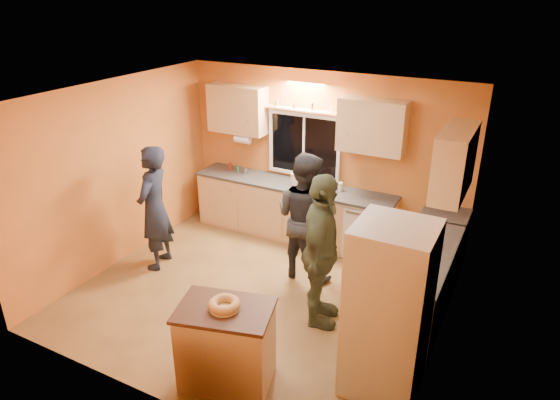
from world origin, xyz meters
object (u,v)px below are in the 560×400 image
Objects in this scene: person_left at (154,208)px; person_center at (305,217)px; refrigerator at (388,311)px; person_right at (321,252)px; island at (226,345)px.

person_left is 1.00× the size of person_center.
refrigerator is 0.96× the size of person_right.
person_left is at bearing 72.35° from person_right.
person_center is (1.95, 0.72, -0.00)m from person_left.
island is (-1.41, -0.67, -0.45)m from refrigerator.
person_right reaches higher than person_center.
refrigerator is 1.01× the size of person_center.
person_right reaches higher than island.
person_left is at bearing 130.21° from island.
person_left is (-2.13, 1.48, 0.44)m from island.
person_center reaches higher than island.
person_right is at bearing 73.21° from person_left.
island is 0.56× the size of person_right.
person_center is 1.06m from person_right.
refrigerator is 1.19m from person_right.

